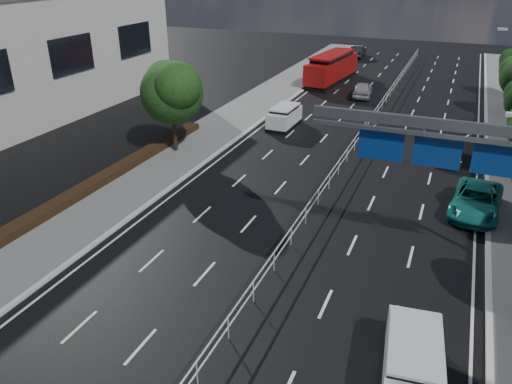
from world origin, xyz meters
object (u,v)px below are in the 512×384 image
(red_bus, at_px, (332,67))
(parked_car_teal, at_px, (476,201))
(near_car_silver, at_px, (362,90))
(silver_minivan, at_px, (413,363))
(white_minivan, at_px, (284,117))
(parked_car_dark, at_px, (450,151))
(near_car_dark, at_px, (358,52))
(overhead_gantry, at_px, (456,149))

(red_bus, height_order, parked_car_teal, red_bus)
(red_bus, xyz_separation_m, near_car_silver, (4.61, -5.31, -0.91))
(red_bus, bearing_deg, silver_minivan, -65.65)
(white_minivan, bearing_deg, parked_car_dark, -9.88)
(red_bus, xyz_separation_m, near_car_dark, (-0.50, 16.44, -0.88))
(parked_car_teal, bearing_deg, silver_minivan, -91.93)
(silver_minivan, height_order, parked_car_teal, silver_minivan)
(white_minivan, distance_m, red_bus, 17.69)
(red_bus, distance_m, silver_minivan, 44.40)
(near_car_silver, relative_size, silver_minivan, 0.99)
(near_car_silver, xyz_separation_m, near_car_dark, (-5.11, 21.75, 0.04))
(near_car_dark, xyz_separation_m, silver_minivan, (14.27, -58.64, 0.09))
(overhead_gantry, relative_size, near_car_silver, 2.32)
(near_car_dark, height_order, parked_car_teal, near_car_dark)
(overhead_gantry, distance_m, near_car_dark, 52.85)
(white_minivan, xyz_separation_m, red_bus, (-0.62, 17.66, 0.79))
(parked_car_teal, bearing_deg, near_car_dark, 115.20)
(red_bus, bearing_deg, near_car_dark, 98.03)
(white_minivan, xyz_separation_m, silver_minivan, (13.15, -24.54, 0.00))
(silver_minivan, relative_size, parked_car_teal, 0.83)
(near_car_silver, height_order, near_car_dark, near_car_dark)
(near_car_silver, distance_m, parked_car_dark, 17.50)
(near_car_dark, relative_size, parked_car_dark, 1.08)
(near_car_dark, bearing_deg, red_bus, 89.73)
(near_car_silver, xyz_separation_m, parked_car_teal, (10.96, -22.88, -0.00))
(overhead_gantry, xyz_separation_m, white_minivan, (-13.39, 16.49, -4.73))
(near_car_silver, distance_m, silver_minivan, 38.01)
(parked_car_dark, bearing_deg, near_car_dark, 111.42)
(near_car_dark, height_order, parked_car_dark, near_car_dark)
(near_car_silver, bearing_deg, red_bus, -55.11)
(red_bus, bearing_deg, white_minivan, -81.70)
(red_bus, distance_m, near_car_dark, 16.47)
(white_minivan, distance_m, near_car_silver, 12.98)
(parked_car_dark, bearing_deg, near_car_silver, 121.71)
(overhead_gantry, bearing_deg, parked_car_teal, 75.33)
(near_car_silver, xyz_separation_m, silver_minivan, (9.16, -36.89, 0.13))
(silver_minivan, bearing_deg, overhead_gantry, 81.96)
(overhead_gantry, height_order, red_bus, overhead_gantry)
(near_car_silver, relative_size, parked_car_dark, 1.00)
(white_minivan, relative_size, red_bus, 0.38)
(near_car_silver, distance_m, parked_car_teal, 25.37)
(red_bus, relative_size, near_car_silver, 2.47)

